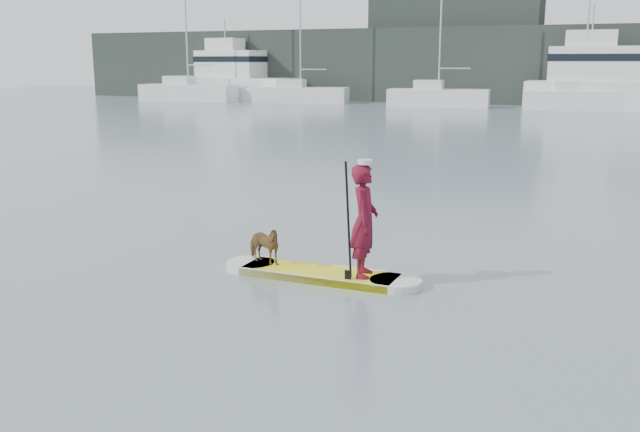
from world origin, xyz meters
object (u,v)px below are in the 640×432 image
at_px(sailboat_c, 437,96).
at_px(sailboat_d, 581,98).
at_px(paddler, 364,221).
at_px(motor_yacht_b, 236,77).
at_px(paddleboard, 320,274).
at_px(sailboat_a, 188,91).
at_px(motor_yacht_a, 608,81).
at_px(dog, 263,245).
at_px(sailboat_b, 300,93).

relative_size(sailboat_c, sailboat_d, 0.90).
bearing_deg(paddler, motor_yacht_b, 18.73).
height_order(paddleboard, sailboat_a, sailboat_a).
height_order(sailboat_d, motor_yacht_a, sailboat_d).
bearing_deg(dog, sailboat_b, 40.89).
height_order(sailboat_b, sailboat_c, sailboat_b).
bearing_deg(sailboat_b, sailboat_a, 179.20).
xyz_separation_m(paddler, sailboat_a, (-31.21, 41.98, -0.15)).
bearing_deg(sailboat_a, paddleboard, -59.63).
xyz_separation_m(paddleboard, motor_yacht_a, (2.64, 44.24, 1.96)).
distance_m(paddleboard, paddler, 1.18).
xyz_separation_m(dog, motor_yacht_b, (-26.91, 45.81, 1.54)).
bearing_deg(sailboat_b, motor_yacht_b, 152.81).
distance_m(paddler, motor_yacht_b, 54.04).
height_order(paddler, motor_yacht_b, motor_yacht_b).
xyz_separation_m(dog, sailboat_a, (-29.47, 41.99, 0.40)).
relative_size(sailboat_a, sailboat_b, 1.04).
distance_m(dog, motor_yacht_a, 44.43).
xyz_separation_m(sailboat_d, motor_yacht_b, (-28.98, 2.57, 1.13)).
relative_size(sailboat_b, sailboat_c, 1.09).
xyz_separation_m(sailboat_b, motor_yacht_b, (-7.21, 2.20, 1.18)).
bearing_deg(sailboat_a, paddler, -58.98).
bearing_deg(paddleboard, motor_yacht_b, 121.08).
distance_m(paddleboard, motor_yacht_b, 53.68).
xyz_separation_m(sailboat_c, motor_yacht_a, (11.59, 1.73, 1.24)).
xyz_separation_m(motor_yacht_a, motor_yacht_b, (-30.56, 1.57, -0.05)).
distance_m(sailboat_b, sailboat_d, 21.77).
bearing_deg(motor_yacht_a, dog, -96.00).
height_order(paddler, sailboat_b, sailboat_b).
bearing_deg(dog, sailboat_a, 51.65).
xyz_separation_m(paddleboard, paddler, (0.73, 0.00, 0.93)).
relative_size(sailboat_a, motor_yacht_a, 0.99).
xyz_separation_m(paddler, motor_yacht_b, (-28.65, 45.80, 0.98)).
distance_m(paddleboard, dog, 1.08).
distance_m(paddler, sailboat_c, 43.60).
bearing_deg(paddler, paddleboard, 76.99).
relative_size(sailboat_a, sailboat_c, 1.13).
bearing_deg(motor_yacht_a, sailboat_c, -172.80).
bearing_deg(motor_yacht_b, motor_yacht_a, 1.62).
bearing_deg(dog, paddleboard, -73.14).
bearing_deg(sailboat_c, motor_yacht_b, 162.97).
bearing_deg(paddleboard, sailboat_a, 125.70).
bearing_deg(sailboat_c, paddleboard, -85.28).
bearing_deg(sailboat_c, sailboat_b, 167.51).
xyz_separation_m(sailboat_a, sailboat_d, (31.54, 1.26, 0.00)).
xyz_separation_m(sailboat_b, sailboat_d, (21.77, -0.36, 0.05)).
height_order(dog, motor_yacht_a, motor_yacht_a).
relative_size(sailboat_c, motor_yacht_b, 0.97).
distance_m(dog, sailboat_c, 43.25).
height_order(sailboat_b, motor_yacht_a, sailboat_b).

